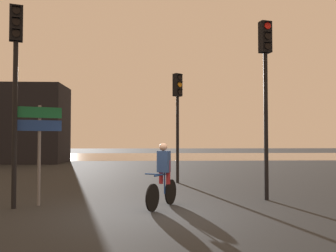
{
  "coord_description": "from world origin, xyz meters",
  "views": [
    {
      "loc": [
        -0.12,
        -8.72,
        1.72
      ],
      "look_at": [
        0.5,
        5.0,
        2.2
      ],
      "focal_mm": 40.0,
      "sensor_mm": 36.0,
      "label": 1
    }
  ],
  "objects_px": {
    "direction_sign_post": "(40,136)",
    "cyclist": "(163,175)",
    "traffic_light_near_right": "(266,77)",
    "traffic_light_center": "(178,107)",
    "distant_building": "(1,124)",
    "traffic_light_near_left": "(16,68)"
  },
  "relations": [
    {
      "from": "traffic_light_near_left",
      "to": "cyclist",
      "type": "height_order",
      "value": "traffic_light_near_left"
    },
    {
      "from": "traffic_light_near_left",
      "to": "traffic_light_near_right",
      "type": "relative_size",
      "value": 1.0
    },
    {
      "from": "traffic_light_near_left",
      "to": "cyclist",
      "type": "xyz_separation_m",
      "value": [
        3.71,
        -0.03,
        -2.68
      ]
    },
    {
      "from": "traffic_light_near_left",
      "to": "direction_sign_post",
      "type": "xyz_separation_m",
      "value": [
        0.51,
        0.35,
        -1.7
      ]
    },
    {
      "from": "traffic_light_center",
      "to": "direction_sign_post",
      "type": "height_order",
      "value": "traffic_light_center"
    },
    {
      "from": "traffic_light_near_right",
      "to": "traffic_light_center",
      "type": "xyz_separation_m",
      "value": [
        -2.22,
        4.28,
        -0.49
      ]
    },
    {
      "from": "direction_sign_post",
      "to": "cyclist",
      "type": "distance_m",
      "value": 3.37
    },
    {
      "from": "traffic_light_near_right",
      "to": "traffic_light_center",
      "type": "bearing_deg",
      "value": -77.2
    },
    {
      "from": "traffic_light_near_left",
      "to": "traffic_light_center",
      "type": "distance_m",
      "value": 6.91
    },
    {
      "from": "distant_building",
      "to": "cyclist",
      "type": "distance_m",
      "value": 21.39
    },
    {
      "from": "cyclist",
      "to": "distant_building",
      "type": "bearing_deg",
      "value": -31.26
    },
    {
      "from": "traffic_light_center",
      "to": "cyclist",
      "type": "distance_m",
      "value": 5.78
    },
    {
      "from": "direction_sign_post",
      "to": "cyclist",
      "type": "xyz_separation_m",
      "value": [
        3.2,
        -0.39,
        -0.97
      ]
    },
    {
      "from": "distant_building",
      "to": "traffic_light_center",
      "type": "height_order",
      "value": "distant_building"
    },
    {
      "from": "cyclist",
      "to": "traffic_light_near_left",
      "type": "bearing_deg",
      "value": 26.62
    },
    {
      "from": "distant_building",
      "to": "traffic_light_near_left",
      "type": "relative_size",
      "value": 1.8
    },
    {
      "from": "traffic_light_near_right",
      "to": "traffic_light_center",
      "type": "relative_size",
      "value": 1.18
    },
    {
      "from": "direction_sign_post",
      "to": "traffic_light_near_left",
      "type": "bearing_deg",
      "value": 10.51
    },
    {
      "from": "direction_sign_post",
      "to": "traffic_light_near_right",
      "type": "bearing_deg",
      "value": 161.66
    },
    {
      "from": "traffic_light_near_right",
      "to": "distant_building",
      "type": "bearing_deg",
      "value": -65.04
    },
    {
      "from": "distant_building",
      "to": "cyclist",
      "type": "bearing_deg",
      "value": -58.36
    },
    {
      "from": "distant_building",
      "to": "traffic_light_center",
      "type": "xyz_separation_m",
      "value": [
        11.92,
        -12.84,
        0.2
      ]
    }
  ]
}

